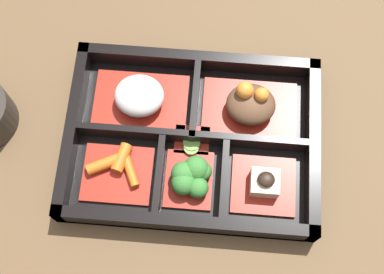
{
  "coord_description": "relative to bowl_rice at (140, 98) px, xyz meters",
  "views": [
    {
      "loc": [
        0.02,
        -0.23,
        0.65
      ],
      "look_at": [
        0.0,
        0.0,
        0.03
      ],
      "focal_mm": 50.0,
      "sensor_mm": 36.0,
      "label": 1
    }
  ],
  "objects": [
    {
      "name": "ground_plane",
      "position": [
        0.07,
        -0.05,
        -0.03
      ],
      "size": [
        3.0,
        3.0,
        0.0
      ],
      "primitive_type": "plane",
      "color": "brown"
    },
    {
      "name": "bento_base",
      "position": [
        0.07,
        -0.05,
        -0.02
      ],
      "size": [
        0.32,
        0.23,
        0.01
      ],
      "color": "black",
      "rests_on": "ground_plane"
    },
    {
      "name": "bento_rim",
      "position": [
        0.07,
        -0.05,
        -0.01
      ],
      "size": [
        0.32,
        0.23,
        0.04
      ],
      "color": "black",
      "rests_on": "ground_plane"
    },
    {
      "name": "bowl_rice",
      "position": [
        0.0,
        0.0,
        0.0
      ],
      "size": [
        0.12,
        0.08,
        0.04
      ],
      "color": "maroon",
      "rests_on": "bento_base"
    },
    {
      "name": "bowl_stew",
      "position": [
        0.14,
        0.0,
        0.0
      ],
      "size": [
        0.12,
        0.08,
        0.05
      ],
      "color": "maroon",
      "rests_on": "bento_base"
    },
    {
      "name": "bowl_carrots",
      "position": [
        -0.02,
        -0.09,
        -0.01
      ],
      "size": [
        0.09,
        0.07,
        0.02
      ],
      "color": "maroon",
      "rests_on": "bento_base"
    },
    {
      "name": "bowl_greens",
      "position": [
        0.07,
        -0.1,
        -0.0
      ],
      "size": [
        0.06,
        0.07,
        0.04
      ],
      "color": "maroon",
      "rests_on": "bento_base"
    },
    {
      "name": "bowl_tofu",
      "position": [
        0.16,
        -0.1,
        -0.01
      ],
      "size": [
        0.08,
        0.07,
        0.04
      ],
      "color": "maroon",
      "rests_on": "bento_base"
    },
    {
      "name": "bowl_pickles",
      "position": [
        0.07,
        -0.05,
        -0.01
      ],
      "size": [
        0.04,
        0.04,
        0.01
      ],
      "color": "maroon",
      "rests_on": "bento_base"
    }
  ]
}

